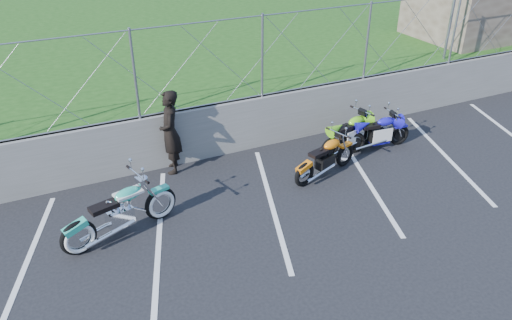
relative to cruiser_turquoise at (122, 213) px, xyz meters
name	(u,v)px	position (x,y,z in m)	size (l,w,h in m)	color
ground	(295,229)	(2.99, -1.26, -0.47)	(90.00, 90.00, 0.00)	black
retaining_wall	(225,128)	(2.99, 2.24, 0.18)	(30.00, 0.22, 1.30)	#61615D
grass_field	(130,32)	(2.99, 12.24, 0.18)	(30.00, 20.00, 1.30)	#1C4512
stone_building	(488,7)	(13.49, 4.24, 1.73)	(5.00, 3.00, 1.80)	brown
chain_link_fence	(223,62)	(2.99, 2.24, 1.83)	(28.00, 0.03, 2.00)	gray
sign_pole	(453,7)	(10.19, 2.64, 2.33)	(0.08, 0.08, 3.00)	gray
parking_lines	(320,189)	(4.19, -0.26, -0.47)	(18.29, 4.31, 0.01)	silver
cruiser_turquoise	(122,213)	(0.00, 0.00, 0.00)	(2.30, 0.84, 1.17)	black
naked_orange	(326,159)	(4.63, 0.23, -0.06)	(1.88, 0.74, 0.96)	black
sportbike_green	(351,135)	(5.80, 0.97, -0.03)	(1.93, 0.68, 1.01)	black
sportbike_blue	(379,134)	(6.53, 0.79, -0.07)	(1.81, 0.64, 0.94)	black
person_standing	(170,132)	(1.56, 1.93, 0.51)	(0.71, 0.47, 1.95)	black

